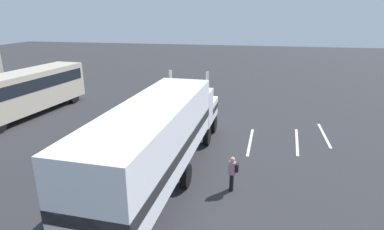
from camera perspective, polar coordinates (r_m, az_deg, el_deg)
The scene contains 7 objects.
ground_plane at distance 21.39m, azimuth 1.28°, elevation -2.78°, with size 120.00×120.00×0.00m, color #2D2D30.
lane_stripe_near at distance 19.86m, azimuth 10.61°, elevation -4.78°, with size 4.40×0.16×0.01m, color silver.
lane_stripe_mid at distance 20.61m, azimuth 18.64°, elevation -4.59°, with size 4.40×0.16×0.01m, color silver.
lane_stripe_far at distance 22.30m, azimuth 23.01°, elevation -3.38°, with size 4.40×0.16×0.01m, color silver.
semi_truck at distance 14.10m, azimuth -5.40°, elevation -3.19°, with size 14.26×3.16×4.50m.
person_bystander at distance 14.21m, azimuth 7.40°, elevation -10.33°, with size 0.34×0.45×1.63m.
parked_bus at distance 27.14m, azimuth -28.24°, elevation 4.12°, with size 11.20×3.65×3.40m.
Camera 1 is at (-19.66, -3.52, 7.63)m, focal length 29.16 mm.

